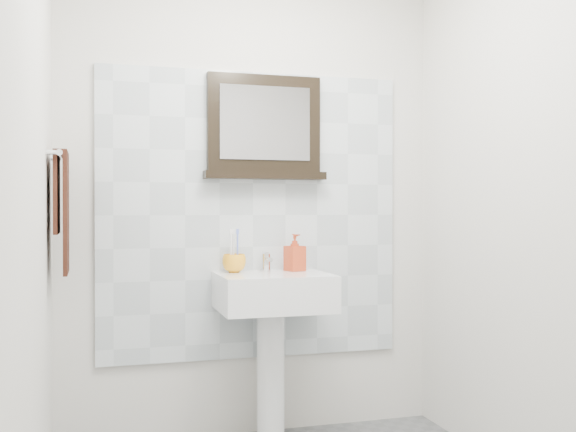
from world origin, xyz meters
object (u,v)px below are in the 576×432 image
object	(u,v)px
soap_dispenser	(295,252)
hand_towel	(62,203)
framed_mirror	(264,130)
toothbrush_cup	(234,263)
pedestal_sink	(273,310)

from	to	relation	value
soap_dispenser	hand_towel	xyz separation A→B (m)	(-1.14, -0.15, 0.25)
framed_mirror	toothbrush_cup	bearing A→B (deg)	-155.86
toothbrush_cup	framed_mirror	world-z (taller)	framed_mirror
pedestal_sink	soap_dispenser	world-z (taller)	soap_dispenser
toothbrush_cup	framed_mirror	size ratio (longest dim) A/B	0.18
pedestal_sink	toothbrush_cup	size ratio (longest dim) A/B	8.13
toothbrush_cup	hand_towel	bearing A→B (deg)	-169.30
framed_mirror	pedestal_sink	bearing A→B (deg)	-90.75
soap_dispenser	hand_towel	size ratio (longest dim) A/B	0.35
toothbrush_cup	hand_towel	size ratio (longest dim) A/B	0.21
pedestal_sink	framed_mirror	world-z (taller)	framed_mirror
toothbrush_cup	soap_dispenser	world-z (taller)	soap_dispenser
pedestal_sink	soap_dispenser	distance (m)	0.33
pedestal_sink	toothbrush_cup	distance (m)	0.31
pedestal_sink	soap_dispenser	bearing A→B (deg)	35.21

